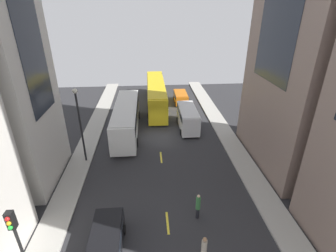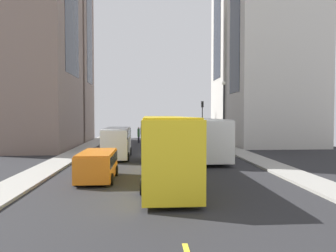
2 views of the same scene
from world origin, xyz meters
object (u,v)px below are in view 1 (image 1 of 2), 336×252
delivery_van_white (188,117)px  traffic_light_near_corner (18,240)px  car_black_0 (106,240)px  city_bus_white (126,116)px  pedestrian_crossing_near (198,206)px  pedestrian_walking_far (204,250)px  streetcar_yellow (156,93)px  car_orange_1 (181,97)px

delivery_van_white → traffic_light_near_corner: size_ratio=1.04×
delivery_van_white → car_black_0: delivery_van_white is taller
traffic_light_near_corner → city_bus_white: bearing=79.6°
pedestrian_crossing_near → city_bus_white: bearing=-149.7°
pedestrian_crossing_near → traffic_light_near_corner: bearing=-56.2°
pedestrian_walking_far → city_bus_white: bearing=-140.2°
streetcar_yellow → pedestrian_crossing_near: (2.10, -22.20, -1.02)m
streetcar_yellow → traffic_light_near_corner: size_ratio=2.62×
city_bus_white → pedestrian_crossing_near: size_ratio=5.82×
streetcar_yellow → pedestrian_walking_far: bearing=-86.0°
city_bus_white → streetcar_yellow: 8.98m
delivery_van_white → car_orange_1: 8.96m
delivery_van_white → pedestrian_crossing_near: delivery_van_white is taller
streetcar_yellow → delivery_van_white: (3.55, -7.76, -0.61)m
streetcar_yellow → pedestrian_crossing_near: streetcar_yellow is taller
city_bus_white → car_black_0: size_ratio=2.98×
car_black_0 → pedestrian_crossing_near: (6.01, 2.21, 0.15)m
city_bus_white → car_black_0: city_bus_white is taller
city_bus_white → pedestrian_walking_far: size_ratio=5.71×
car_orange_1 → pedestrian_crossing_near: (-1.71, -23.37, 0.14)m
car_orange_1 → pedestrian_crossing_near: size_ratio=1.96×
city_bus_white → car_black_0: bearing=-90.4°
car_black_0 → pedestrian_crossing_near: size_ratio=1.95×
delivery_van_white → car_black_0: 18.26m
streetcar_yellow → pedestrian_crossing_near: bearing=-84.6°
city_bus_white → car_black_0: (-0.13, -16.27, -1.06)m
pedestrian_crossing_near → car_orange_1: bearing=-176.6°
city_bus_white → delivery_van_white: (7.33, 0.38, -0.49)m
delivery_van_white → car_orange_1: (0.26, 8.93, -0.55)m
delivery_van_white → pedestrian_walking_far: 18.05m
city_bus_white → traffic_light_near_corner: bearing=-100.4°
city_bus_white → delivery_van_white: city_bus_white is taller
delivery_van_white → traffic_light_near_corner: (-10.77, -19.03, 2.52)m
pedestrian_crossing_near → pedestrian_walking_far: bearing=2.3°
city_bus_white → traffic_light_near_corner: size_ratio=2.16×
car_orange_1 → pedestrian_walking_far: bearing=-94.3°
pedestrian_crossing_near → pedestrian_walking_far: (-0.32, -3.51, 0.03)m
car_black_0 → delivery_van_white: bearing=65.9°
city_bus_white → car_orange_1: city_bus_white is taller
city_bus_white → car_black_0: 16.31m
pedestrian_crossing_near → traffic_light_near_corner: traffic_light_near_corner is taller
streetcar_yellow → city_bus_white: bearing=-114.9°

